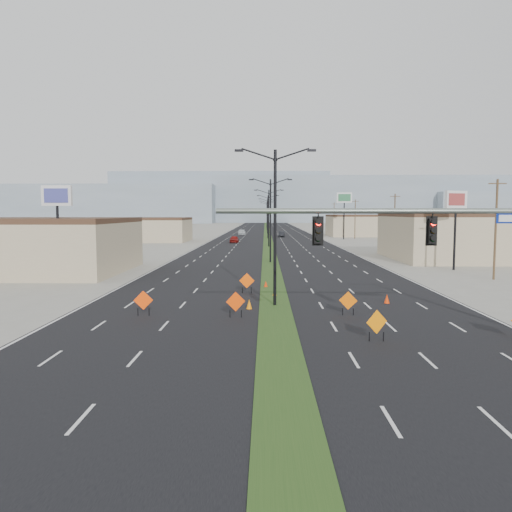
{
  "coord_description": "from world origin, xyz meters",
  "views": [
    {
      "loc": [
        -0.63,
        -19.99,
        6.03
      ],
      "look_at": [
        -1.23,
        12.43,
        3.2
      ],
      "focal_mm": 35.0,
      "sensor_mm": 36.0,
      "label": 1
    }
  ],
  "objects_px": {
    "car_left": "(234,239)",
    "cone_2": "(387,299)",
    "streetlight_6": "(267,214)",
    "construction_sign_3": "(377,323)",
    "construction_sign_4": "(348,302)",
    "construction_sign_1": "(236,303)",
    "signal_mast": "(475,241)",
    "car_far": "(242,232)",
    "construction_sign_2": "(247,281)",
    "streetlight_3": "(268,215)",
    "cone_3": "(266,284)",
    "streetlight_0": "(275,222)",
    "cone_1": "(275,292)",
    "pole_sign_east_near": "(456,206)",
    "pole_sign_west": "(57,203)",
    "streetlight_4": "(267,215)",
    "streetlight_5": "(267,214)",
    "cone_0": "(249,304)",
    "car_mid": "(282,234)",
    "construction_sign_0": "(143,301)",
    "streetlight_2": "(269,216)",
    "pole_sign_east_far": "(344,201)",
    "streetlight_1": "(270,218)"
  },
  "relations": [
    {
      "from": "car_left",
      "to": "cone_2",
      "type": "xyz_separation_m",
      "value": [
        14.3,
        -66.64,
        -0.38
      ]
    },
    {
      "from": "construction_sign_4",
      "to": "construction_sign_1",
      "type": "bearing_deg",
      "value": -157.15
    },
    {
      "from": "cone_1",
      "to": "cone_3",
      "type": "height_order",
      "value": "cone_3"
    },
    {
      "from": "streetlight_4",
      "to": "construction_sign_4",
      "type": "relative_size",
      "value": 7.03
    },
    {
      "from": "pole_sign_west",
      "to": "streetlight_4",
      "type": "bearing_deg",
      "value": 80.83
    },
    {
      "from": "signal_mast",
      "to": "pole_sign_east_near",
      "type": "height_order",
      "value": "pole_sign_east_near"
    },
    {
      "from": "cone_2",
      "to": "streetlight_6",
      "type": "bearing_deg",
      "value": 92.56
    },
    {
      "from": "signal_mast",
      "to": "construction_sign_1",
      "type": "bearing_deg",
      "value": 150.23
    },
    {
      "from": "construction_sign_2",
      "to": "construction_sign_3",
      "type": "bearing_deg",
      "value": -60.02
    },
    {
      "from": "construction_sign_2",
      "to": "cone_0",
      "type": "xyz_separation_m",
      "value": [
        0.37,
        -6.2,
        -0.58
      ]
    },
    {
      "from": "construction_sign_0",
      "to": "construction_sign_3",
      "type": "relative_size",
      "value": 0.99
    },
    {
      "from": "streetlight_4",
      "to": "cone_0",
      "type": "height_order",
      "value": "streetlight_4"
    },
    {
      "from": "construction_sign_4",
      "to": "cone_3",
      "type": "bearing_deg",
      "value": 130.17
    },
    {
      "from": "streetlight_2",
      "to": "construction_sign_4",
      "type": "distance_m",
      "value": 59.38
    },
    {
      "from": "cone_2",
      "to": "pole_sign_east_near",
      "type": "relative_size",
      "value": 0.07
    },
    {
      "from": "car_far",
      "to": "construction_sign_4",
      "type": "bearing_deg",
      "value": -85.41
    },
    {
      "from": "construction_sign_2",
      "to": "construction_sign_3",
      "type": "xyz_separation_m",
      "value": [
        6.58,
        -13.99,
        -0.0
      ]
    },
    {
      "from": "signal_mast",
      "to": "construction_sign_1",
      "type": "height_order",
      "value": "signal_mast"
    },
    {
      "from": "streetlight_2",
      "to": "car_far",
      "type": "distance_m",
      "value": 47.29
    },
    {
      "from": "streetlight_0",
      "to": "cone_3",
      "type": "bearing_deg",
      "value": 94.15
    },
    {
      "from": "streetlight_3",
      "to": "pole_sign_west",
      "type": "relative_size",
      "value": 1.18
    },
    {
      "from": "construction_sign_2",
      "to": "construction_sign_0",
      "type": "bearing_deg",
      "value": -119.54
    },
    {
      "from": "streetlight_0",
      "to": "construction_sign_1",
      "type": "distance_m",
      "value": 6.34
    },
    {
      "from": "construction_sign_3",
      "to": "cone_3",
      "type": "xyz_separation_m",
      "value": [
        -5.16,
        16.92,
        -0.61
      ]
    },
    {
      "from": "streetlight_4",
      "to": "construction_sign_1",
      "type": "height_order",
      "value": "streetlight_4"
    },
    {
      "from": "streetlight_4",
      "to": "cone_3",
      "type": "bearing_deg",
      "value": -90.32
    },
    {
      "from": "car_left",
      "to": "construction_sign_1",
      "type": "xyz_separation_m",
      "value": [
        4.51,
        -71.32,
        0.19
      ]
    },
    {
      "from": "car_mid",
      "to": "construction_sign_3",
      "type": "relative_size",
      "value": 2.68
    },
    {
      "from": "streetlight_5",
      "to": "car_far",
      "type": "distance_m",
      "value": 38.4
    },
    {
      "from": "car_left",
      "to": "car_far",
      "type": "distance_m",
      "value": 34.99
    },
    {
      "from": "streetlight_4",
      "to": "pole_sign_east_near",
      "type": "bearing_deg",
      "value": -78.11
    },
    {
      "from": "streetlight_1",
      "to": "cone_2",
      "type": "bearing_deg",
      "value": -74.6
    },
    {
      "from": "signal_mast",
      "to": "streetlight_6",
      "type": "relative_size",
      "value": 1.63
    },
    {
      "from": "streetlight_6",
      "to": "construction_sign_3",
      "type": "xyz_separation_m",
      "value": [
        4.58,
        -177.0,
        -4.54
      ]
    },
    {
      "from": "construction_sign_2",
      "to": "pole_sign_east_far",
      "type": "bearing_deg",
      "value": 80.64
    },
    {
      "from": "streetlight_5",
      "to": "streetlight_2",
      "type": "bearing_deg",
      "value": -90.0
    },
    {
      "from": "car_left",
      "to": "streetlight_3",
      "type": "bearing_deg",
      "value": 68.24
    },
    {
      "from": "streetlight_4",
      "to": "cone_1",
      "type": "bearing_deg",
      "value": -89.97
    },
    {
      "from": "streetlight_0",
      "to": "cone_2",
      "type": "bearing_deg",
      "value": 6.85
    },
    {
      "from": "streetlight_0",
      "to": "signal_mast",
      "type": "bearing_deg",
      "value": -49.46
    },
    {
      "from": "car_far",
      "to": "pole_sign_west",
      "type": "xyz_separation_m",
      "value": [
        -12.6,
        -89.35,
        6.16
      ]
    },
    {
      "from": "construction_sign_1",
      "to": "cone_2",
      "type": "height_order",
      "value": "construction_sign_1"
    },
    {
      "from": "streetlight_5",
      "to": "streetlight_6",
      "type": "height_order",
      "value": "same"
    },
    {
      "from": "streetlight_6",
      "to": "cone_1",
      "type": "relative_size",
      "value": 18.76
    },
    {
      "from": "streetlight_6",
      "to": "pole_sign_east_far",
      "type": "height_order",
      "value": "pole_sign_east_far"
    },
    {
      "from": "cone_1",
      "to": "pole_sign_east_near",
      "type": "bearing_deg",
      "value": 41.23
    },
    {
      "from": "car_mid",
      "to": "car_left",
      "type": "bearing_deg",
      "value": -108.12
    },
    {
      "from": "streetlight_3",
      "to": "construction_sign_4",
      "type": "height_order",
      "value": "streetlight_3"
    },
    {
      "from": "car_left",
      "to": "pole_sign_east_far",
      "type": "xyz_separation_m",
      "value": [
        24.01,
        13.61,
        7.97
      ]
    },
    {
      "from": "construction_sign_4",
      "to": "pole_sign_east_far",
      "type": "bearing_deg",
      "value": 97.73
    }
  ]
}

